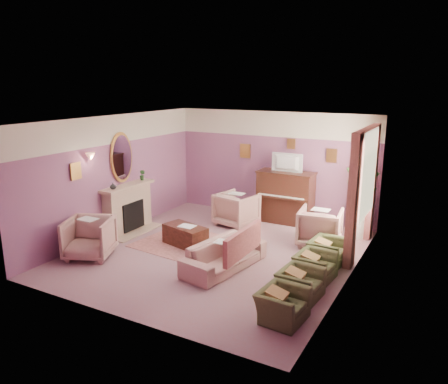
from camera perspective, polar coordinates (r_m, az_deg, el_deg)
The scene contains 48 objects.
floor at distance 9.39m, azimuth -0.92°, elevation -7.91°, with size 5.50×6.00×0.01m, color gray.
ceiling at distance 8.73m, azimuth -1.00°, elevation 9.38°, with size 5.50×6.00×0.01m, color white.
wall_back at distance 11.60m, azimuth 6.41°, elevation 3.52°, with size 5.50×0.02×2.80m, color #71487A.
wall_front at distance 6.62m, azimuth -13.96°, elevation -5.04°, with size 5.50×0.02×2.80m, color #71487A.
wall_left at distance 10.56m, azimuth -14.05°, elevation 2.12°, with size 0.02×6.00×2.80m, color #71487A.
wall_right at distance 8.00m, azimuth 16.43°, elevation -1.86°, with size 0.02×6.00×2.80m, color #71487A.
picture_rail_band at distance 11.44m, azimuth 6.54°, elevation 8.81°, with size 5.50×0.01×0.65m, color silver.
stripe_panel at distance 9.32m, azimuth 17.96°, elevation -1.80°, with size 0.01×3.00×2.15m, color #A6B393.
fireplace_surround at distance 10.80m, azimuth -12.44°, elevation -2.17°, with size 0.30×1.40×1.10m, color tan.
fireplace_inset at distance 10.78m, azimuth -12.00°, elevation -3.01°, with size 0.18×0.72×0.68m, color black.
fire_ember at distance 10.81m, azimuth -11.79°, elevation -3.96°, with size 0.06×0.54×0.10m, color #FF5F17.
mantel_shelf at distance 10.64m, azimuth -12.48°, elevation 0.75°, with size 0.40×1.55×0.07m, color tan.
hearth at distance 10.83m, azimuth -11.49°, elevation -5.05°, with size 0.55×1.50×0.02m, color tan.
mirror_frame at distance 10.59m, azimuth -13.25°, elevation 4.41°, with size 0.04×0.72×1.20m, color gold.
mirror_glass at distance 10.58m, azimuth -13.15°, elevation 4.41°, with size 0.01×0.60×1.06m, color silver.
sconce_shade at distance 9.76m, azimuth -17.06°, elevation 4.43°, with size 0.20×0.20×0.16m, color #FFA574.
piano at distance 11.29m, azimuth 8.03°, elevation -0.72°, with size 1.40×0.60×1.30m, color #3C1C13.
piano_keyshelf at distance 10.96m, azimuth 7.38°, elevation -0.78°, with size 1.30×0.12×0.06m, color #3C1C13.
piano_keys at distance 10.95m, azimuth 7.39°, elevation -0.58°, with size 1.20×0.08×0.02m, color silver.
piano_top at distance 11.14m, azimuth 8.14°, elevation 2.56°, with size 1.45×0.65×0.04m, color #3C1C13.
television at distance 11.04m, azimuth 8.10°, elevation 3.99°, with size 0.80×0.12×0.48m, color black.
print_back_left at distance 11.83m, azimuth 2.78°, elevation 5.38°, with size 0.30×0.03×0.38m, color gold.
print_back_right at distance 11.01m, azimuth 13.88°, elevation 4.63°, with size 0.26×0.03×0.34m, color gold.
print_back_mid at distance 11.29m, azimuth 8.77°, elevation 6.24°, with size 0.22×0.03×0.26m, color gold.
print_left_wall at distance 9.64m, azimuth -18.80°, elevation 2.60°, with size 0.03×0.28×0.36m, color gold.
window_blind at distance 9.42m, azimuth 18.34°, elevation 2.26°, with size 0.03×1.40×1.80m, color beige.
curtain_left at distance 8.65m, azimuth 16.47°, elevation -1.36°, with size 0.16×0.34×2.60m, color #A25152.
curtain_right at distance 10.41m, azimuth 18.69°, elevation 1.06°, with size 0.16×0.34×2.60m, color #A25152.
pelmet at distance 9.31m, azimuth 18.27°, elevation 7.50°, with size 0.16×2.20×0.16m, color #A25152.
mantel_plant at distance 11.00m, azimuth -10.62°, elevation 2.20°, with size 0.16×0.16×0.28m, color #2A5C27.
mantel_vase at distance 10.24m, azimuth -14.30°, elevation 0.77°, with size 0.16×0.16×0.16m, color silver.
area_rug at distance 9.78m, azimuth -3.87°, elevation -6.96°, with size 2.50×1.80×0.01m, color #AE6863.
coffee_table at distance 9.74m, azimuth -5.07°, elevation -5.70°, with size 1.00×0.50×0.45m, color #3C1B11.
table_paper at distance 9.64m, azimuth -4.86°, elevation -4.46°, with size 0.35×0.28×0.01m, color white.
sofa at distance 8.50m, azimuth 0.05°, elevation -7.56°, with size 0.63×1.88×0.76m, color tan.
sofa_throw at distance 8.25m, azimuth 2.51°, elevation -6.63°, with size 0.09×1.42×0.52m, color #A25152.
floral_armchair_left at distance 10.97m, azimuth 1.66°, elevation -2.03°, with size 0.89×0.89×0.93m, color tan.
floral_armchair_right at distance 9.85m, azimuth 12.43°, elevation -4.28°, with size 0.89×0.89×0.93m, color tan.
floral_armchair_front at distance 9.41m, azimuth -17.21°, elevation -5.50°, with size 0.89×0.89×0.93m, color tan.
olive_chair_a at distance 6.86m, azimuth 7.65°, elevation -13.82°, with size 0.53×0.75×0.65m, color #50582F.
olive_chair_b at distance 7.55m, azimuth 9.96°, elevation -11.16°, with size 0.53×0.75×0.65m, color #50582F.
olive_chair_c at distance 8.27m, azimuth 11.83°, elevation -8.94°, with size 0.53×0.75×0.65m, color #50582F.
olive_chair_d at distance 9.00m, azimuth 13.39°, elevation -7.07°, with size 0.53×0.75×0.65m, color #50582F.
side_table at distance 10.71m, azimuth 17.10°, elevation -3.73°, with size 0.52×0.52×0.70m, color white.
side_plant_big at distance 10.57m, azimuth 17.31°, elevation -1.05°, with size 0.30×0.30×0.34m, color #2A5C27.
side_plant_small at distance 10.46m, azimuth 17.82°, elevation -1.42°, with size 0.16×0.16×0.28m, color #2A5C27.
palm_pot at distance 10.77m, azimuth 17.06°, elevation -4.63°, with size 0.34×0.34×0.34m, color #AF5F37.
palm_plant at distance 10.53m, azimuth 17.41°, elevation -0.04°, with size 0.76×0.76×1.44m, color #2A5C27.
Camera 1 is at (4.31, -7.55, 3.54)m, focal length 35.00 mm.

